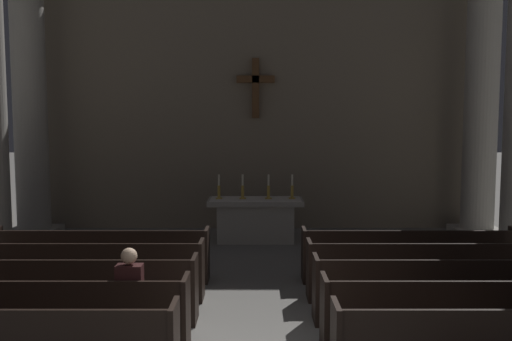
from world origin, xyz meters
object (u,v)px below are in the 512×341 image
pew_left_row_5 (102,255)px  pew_right_row_4 (427,270)px  pew_right_row_3 (449,289)px  pew_left_row_3 (63,289)px  altar (256,219)px  column_right_fourth (481,115)px  candlestick_inner_right (269,191)px  lone_worshipper (132,296)px  pew_right_row_5 (410,255)px  pew_right_row_2 (476,314)px  candlestick_outer_left (219,191)px  candlestick_outer_right (293,191)px  pew_left_row_4 (85,270)px  column_left_fourth (31,115)px  candlestick_inner_left (243,191)px  pew_left_row_2 (35,314)px

pew_left_row_5 → pew_right_row_4: bearing=-10.4°
pew_right_row_3 → pew_right_row_4: size_ratio=1.00×
pew_left_row_3 → altar: size_ratio=1.73×
column_right_fourth → candlestick_inner_right: 5.44m
lone_worshipper → pew_right_row_5: bearing=34.7°
candlestick_inner_right → altar: bearing=180.0°
pew_left_row_3 → column_right_fourth: column_right_fourth is taller
pew_right_row_4 → column_right_fourth: 6.03m
pew_right_row_2 → candlestick_outer_left: bearing=120.0°
pew_left_row_5 → pew_right_row_2: same height
altar → candlestick_outer_left: size_ratio=3.89×
candlestick_outer_right → altar: bearing=180.0°
pew_right_row_2 → pew_right_row_5: 2.99m
pew_right_row_4 → candlestick_outer_right: candlestick_outer_right is taller
pew_left_row_4 → candlestick_outer_left: candlestick_outer_left is taller
pew_left_row_3 → pew_left_row_4: size_ratio=1.00×
pew_right_row_4 → column_left_fourth: bearing=149.5°
pew_left_row_5 → candlestick_inner_left: 4.07m
altar → candlestick_inner_right: bearing=-0.0°
candlestick_inner_left → altar: bearing=0.0°
pew_right_row_4 → pew_left_row_2: bearing=-159.9°
pew_left_row_2 → pew_right_row_2: (5.45, 0.00, 0.00)m
pew_right_row_2 → pew_right_row_3: 1.00m
candlestick_outer_right → lone_worshipper: size_ratio=0.43×
pew_right_row_4 → pew_right_row_5: same height
altar → candlestick_inner_right: candlestick_inner_right is taller
altar → candlestick_outer_right: candlestick_outer_right is taller
pew_left_row_4 → column_right_fourth: column_right_fourth is taller
pew_right_row_4 → pew_left_row_5: bearing=169.6°
pew_left_row_3 → column_right_fourth: size_ratio=0.62×
lone_worshipper → altar: bearing=76.0°
lone_worshipper → pew_right_row_4: bearing=24.7°
candlestick_outer_right → candlestick_inner_left: bearing=180.0°
pew_right_row_5 → lone_worshipper: size_ratio=2.88×
pew_right_row_4 → altar: bearing=123.0°
altar → candlestick_inner_right: size_ratio=3.89×
column_right_fourth → candlestick_outer_left: bearing=-174.5°
candlestick_outer_left → altar: bearing=0.0°
pew_left_row_5 → column_right_fourth: (8.13, 3.80, 2.48)m
pew_left_row_2 → altar: bearing=66.2°
altar → pew_right_row_4: bearing=-57.0°
pew_left_row_5 → column_left_fourth: bearing=125.2°
pew_right_row_2 → pew_right_row_5: size_ratio=1.00×
pew_right_row_2 → pew_right_row_3: bearing=90.0°
pew_right_row_5 → lone_worshipper: lone_worshipper is taller
column_left_fourth → candlestick_outer_right: column_left_fourth is taller
lone_worshipper → candlestick_outer_right: bearing=68.8°
pew_left_row_5 → candlestick_outer_left: bearing=59.6°
pew_left_row_5 → candlestick_outer_right: bearing=41.8°
pew_left_row_5 → candlestick_outer_right: candlestick_outer_right is taller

